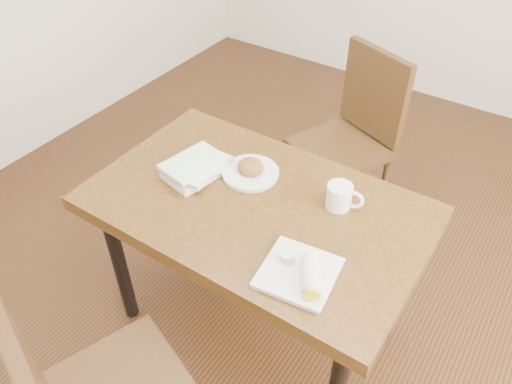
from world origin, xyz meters
The scene contains 7 objects.
ground centered at (0.00, 0.00, -0.01)m, with size 4.00×5.00×0.01m, color #472814.
table centered at (0.00, 0.00, 0.66)m, with size 1.23×0.76×0.75m.
chair_far centered at (-0.01, 0.92, 0.55)m, with size 0.55×0.55×0.95m.
plate_scone centered at (-0.11, 0.12, 0.77)m, with size 0.22×0.22×0.07m.
coffee_mug centered at (0.26, 0.15, 0.80)m, with size 0.14×0.09×0.09m.
plate_burrito centered at (0.32, -0.22, 0.77)m, with size 0.26×0.26×0.08m.
book_stack centered at (-0.29, 0.01, 0.78)m, with size 0.21×0.27×0.06m.
Camera 1 is at (0.76, -1.13, 1.98)m, focal length 35.00 mm.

